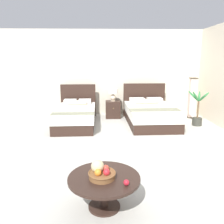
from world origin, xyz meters
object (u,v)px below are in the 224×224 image
(coffee_table, at_px, (104,183))
(potted_palm, at_px, (197,114))
(bed_near_window, at_px, (76,115))
(loose_apple, at_px, (126,183))
(floor_lamp_corner, at_px, (192,98))
(bed_near_corner, at_px, (150,114))
(fruit_bowl, at_px, (101,172))
(nightstand, at_px, (113,109))
(table_lamp, at_px, (113,93))

(coffee_table, distance_m, potted_palm, 4.56)
(coffee_table, bearing_deg, bed_near_window, 102.09)
(loose_apple, relative_size, potted_palm, 0.07)
(coffee_table, height_order, floor_lamp_corner, floor_lamp_corner)
(loose_apple, xyz_separation_m, potted_palm, (2.40, 3.91, -0.13))
(bed_near_window, height_order, potted_palm, bed_near_window)
(bed_near_window, relative_size, potted_palm, 2.15)
(bed_near_corner, distance_m, coffee_table, 4.14)
(fruit_bowl, height_order, potted_palm, potted_palm)
(bed_near_window, distance_m, bed_near_corner, 2.17)
(nightstand, relative_size, fruit_bowl, 1.59)
(nightstand, bearing_deg, loose_apple, -90.17)
(bed_near_window, bearing_deg, coffee_table, -77.91)
(bed_near_corner, bearing_deg, fruit_bowl, -109.18)
(fruit_bowl, bearing_deg, bed_near_window, 101.52)
(nightstand, bearing_deg, floor_lamp_corner, -2.15)
(table_lamp, distance_m, coffee_table, 4.78)
(bed_near_corner, height_order, fruit_bowl, bed_near_corner)
(bed_near_corner, bearing_deg, floor_lamp_corner, 25.42)
(bed_near_corner, xyz_separation_m, potted_palm, (1.32, -0.22, 0.03))
(loose_apple, bearing_deg, bed_near_corner, 75.38)
(nightstand, relative_size, loose_apple, 7.84)
(bed_near_corner, relative_size, fruit_bowl, 6.23)
(bed_near_corner, distance_m, table_lamp, 1.44)
(fruit_bowl, height_order, floor_lamp_corner, floor_lamp_corner)
(bed_near_window, distance_m, nightstand, 1.37)
(bed_near_window, bearing_deg, nightstand, 35.62)
(fruit_bowl, distance_m, floor_lamp_corner, 5.46)
(potted_palm, bearing_deg, loose_apple, -121.55)
(bed_near_corner, bearing_deg, loose_apple, -104.62)
(floor_lamp_corner, distance_m, potted_palm, 0.99)
(nightstand, xyz_separation_m, potted_palm, (2.38, -1.02, 0.06))
(coffee_table, height_order, potted_palm, potted_palm)
(table_lamp, relative_size, potted_palm, 0.40)
(nightstand, height_order, loose_apple, nightstand)
(bed_near_window, xyz_separation_m, potted_palm, (3.50, -0.23, 0.05))
(bed_near_corner, bearing_deg, bed_near_window, 179.82)
(bed_near_corner, relative_size, coffee_table, 2.36)
(bed_near_corner, height_order, potted_palm, bed_near_corner)
(bed_near_window, xyz_separation_m, coffee_table, (0.84, -3.93, 0.06))
(coffee_table, distance_m, loose_apple, 0.35)
(nightstand, xyz_separation_m, fruit_bowl, (-0.31, -4.74, 0.23))
(table_lamp, height_order, potted_palm, potted_palm)
(coffee_table, bearing_deg, nightstand, 86.72)
(coffee_table, xyz_separation_m, potted_palm, (2.66, 3.70, -0.01))
(nightstand, relative_size, floor_lamp_corner, 0.42)
(fruit_bowl, bearing_deg, potted_palm, 54.10)
(floor_lamp_corner, bearing_deg, potted_palm, -100.13)
(bed_near_corner, relative_size, floor_lamp_corner, 1.63)
(coffee_table, bearing_deg, table_lamp, 86.74)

